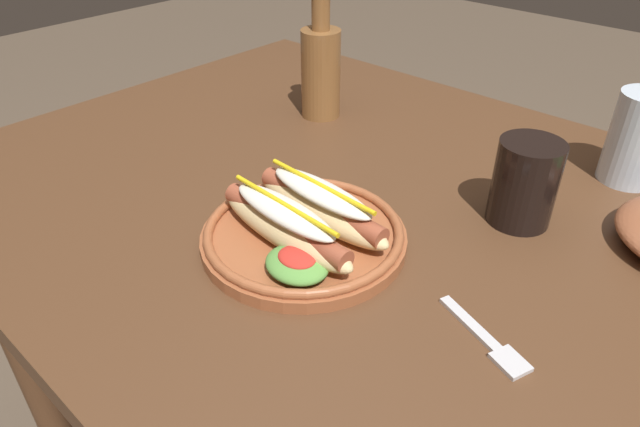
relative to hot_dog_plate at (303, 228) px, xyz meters
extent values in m
cube|color=#51331E|center=(0.07, 0.14, -0.04)|extent=(1.40, 0.91, 0.04)
cylinder|color=#51331E|center=(-0.54, -0.23, -0.41)|extent=(0.06, 0.06, 0.70)
cylinder|color=#51331E|center=(-0.54, 0.50, -0.41)|extent=(0.06, 0.06, 0.70)
cylinder|color=#9E5633|center=(0.00, 0.00, -0.02)|extent=(0.26, 0.26, 0.02)
torus|color=#9E5633|center=(0.00, 0.00, -0.01)|extent=(0.25, 0.25, 0.01)
ellipsoid|color=#E0C184|center=(0.00, -0.03, 0.01)|extent=(0.22, 0.06, 0.04)
cylinder|color=#9E4C33|center=(0.00, -0.03, 0.02)|extent=(0.20, 0.04, 0.03)
ellipsoid|color=silver|center=(0.00, -0.03, 0.04)|extent=(0.17, 0.05, 0.02)
cylinder|color=yellow|center=(0.00, -0.03, 0.05)|extent=(0.17, 0.02, 0.01)
ellipsoid|color=#E0C184|center=(0.00, 0.03, 0.01)|extent=(0.22, 0.06, 0.04)
cylinder|color=#9E4C33|center=(0.00, 0.03, 0.02)|extent=(0.20, 0.04, 0.03)
ellipsoid|color=silver|center=(0.00, 0.03, 0.04)|extent=(0.17, 0.05, 0.02)
cylinder|color=yellow|center=(0.00, 0.03, 0.05)|extent=(0.17, 0.02, 0.01)
ellipsoid|color=#5B9942|center=(0.05, -0.06, 0.00)|extent=(0.08, 0.07, 0.02)
ellipsoid|color=red|center=(0.05, -0.06, 0.01)|extent=(0.05, 0.04, 0.01)
cube|color=silver|center=(0.22, 0.02, -0.02)|extent=(0.08, 0.04, 0.00)
cube|color=silver|center=(0.28, 0.00, -0.02)|extent=(0.04, 0.04, 0.00)
cylinder|color=black|center=(0.17, 0.23, 0.03)|extent=(0.08, 0.08, 0.11)
cylinder|color=silver|center=(0.24, 0.44, 0.04)|extent=(0.08, 0.08, 0.13)
cylinder|color=brown|center=(-0.25, 0.31, 0.05)|extent=(0.07, 0.07, 0.15)
cylinder|color=brown|center=(-0.25, 0.31, 0.16)|extent=(0.03, 0.03, 0.06)
camera|label=1|loc=(0.40, -0.40, 0.40)|focal=31.71mm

